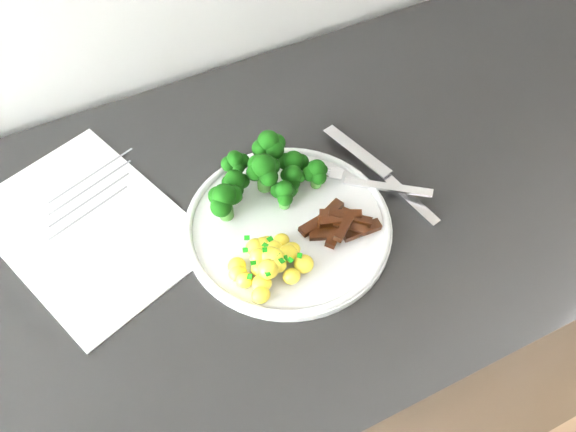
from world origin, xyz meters
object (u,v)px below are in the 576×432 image
at_px(fork, 369,182).
at_px(counter, 233,381).
at_px(plate, 288,226).
at_px(beef_strips, 339,224).
at_px(broccoli, 264,173).
at_px(recipe_paper, 88,227).
at_px(potatoes, 269,262).
at_px(knife, 394,185).

bearing_deg(fork, counter, 176.22).
relative_size(plate, beef_strips, 2.73).
bearing_deg(broccoli, plate, -88.10).
bearing_deg(beef_strips, fork, 31.17).
xyz_separation_m(recipe_paper, potatoes, (0.19, -0.17, 0.02)).
relative_size(counter, beef_strips, 24.43).
relative_size(recipe_paper, beef_strips, 3.51).
xyz_separation_m(recipe_paper, fork, (0.37, -0.11, 0.02)).
distance_m(broccoli, potatoes, 0.13).
bearing_deg(beef_strips, broccoli, 120.53).
height_order(broccoli, knife, broccoli).
height_order(counter, potatoes, potatoes).
bearing_deg(knife, broccoli, 156.57).
relative_size(recipe_paper, broccoli, 2.07).
xyz_separation_m(counter, broccoli, (0.11, 0.04, 0.52)).
distance_m(potatoes, fork, 0.19).
bearing_deg(recipe_paper, broccoli, -13.12).
height_order(beef_strips, knife, beef_strips).
distance_m(recipe_paper, fork, 0.39).
xyz_separation_m(beef_strips, fork, (0.07, 0.04, -0.00)).
bearing_deg(plate, counter, 166.97).
bearing_deg(plate, broccoli, 91.90).
relative_size(recipe_paper, knife, 1.61).
bearing_deg(counter, knife, -6.13).
relative_size(recipe_paper, fork, 2.44).
distance_m(counter, potatoes, 0.51).
bearing_deg(plate, potatoes, -136.04).
bearing_deg(recipe_paper, knife, -17.51).
bearing_deg(potatoes, broccoli, 67.24).
xyz_separation_m(beef_strips, knife, (0.11, 0.03, -0.01)).
bearing_deg(fork, potatoes, -162.21).
xyz_separation_m(broccoli, beef_strips, (0.06, -0.10, -0.03)).
relative_size(fork, knife, 0.66).
height_order(beef_strips, fork, beef_strips).
bearing_deg(knife, plate, 178.46).
bearing_deg(fork, beef_strips, -148.83).
bearing_deg(beef_strips, recipe_paper, 152.10).
bearing_deg(counter, recipe_paper, 143.66).
bearing_deg(broccoli, recipe_paper, 166.88).
bearing_deg(recipe_paper, fork, -17.09).
bearing_deg(potatoes, beef_strips, 7.55).
bearing_deg(plate, beef_strips, -31.00).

